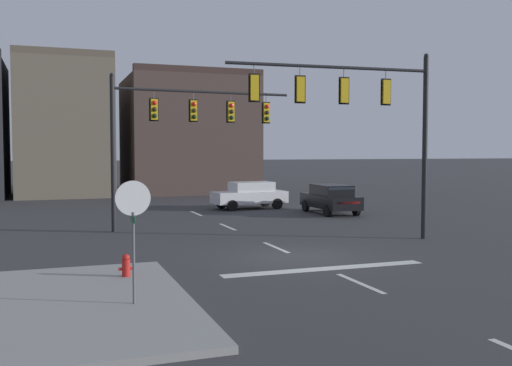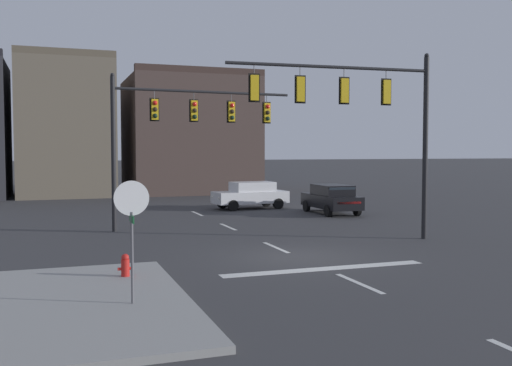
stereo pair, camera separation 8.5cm
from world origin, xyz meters
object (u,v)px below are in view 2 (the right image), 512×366
Objects in this scene: signal_mast_far_side at (179,122)px; fire_hydrant at (125,270)px; stop_sign at (132,212)px; signal_mast_near_side at (361,108)px; car_lot_nearside at (251,194)px; car_lot_middle at (331,198)px.

signal_mast_far_side is 11.10× the size of fire_hydrant.
signal_mast_near_side is at bearing 35.65° from stop_sign.
stop_sign is 22.39m from car_lot_nearside.
fire_hydrant is at bearing -156.91° from signal_mast_near_side.
stop_sign is 0.62× the size of car_lot_nearside.
car_lot_middle is (9.14, 3.14, -3.91)m from signal_mast_far_side.
signal_mast_far_side is 1.82× the size of car_lot_nearside.
signal_mast_near_side is 10.75m from car_lot_middle.
car_lot_middle is (3.29, -4.13, 0.00)m from car_lot_nearside.
fire_hydrant is (-9.44, -17.35, -0.53)m from car_lot_nearside.
car_lot_middle reaches higher than fire_hydrant.
stop_sign is at bearing -115.47° from car_lot_nearside.
signal_mast_near_side reaches higher than signal_mast_far_side.
signal_mast_near_side reaches higher than fire_hydrant.
fire_hydrant is (-12.73, -13.23, -0.53)m from car_lot_middle.
signal_mast_far_side is at bearing 132.93° from signal_mast_near_side.
car_lot_middle is at bearing 69.62° from signal_mast_near_side.
signal_mast_near_side is at bearing 23.09° from fire_hydrant.
signal_mast_near_side is at bearing -47.07° from signal_mast_far_side.
signal_mast_near_side is 1.80× the size of car_lot_middle.
fire_hydrant is (-9.29, -3.96, -4.77)m from signal_mast_near_side.
car_lot_nearside is at bearing 64.53° from stop_sign.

